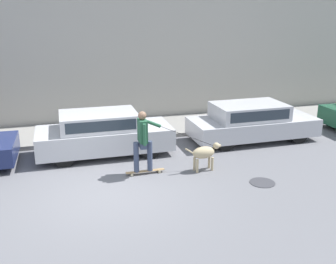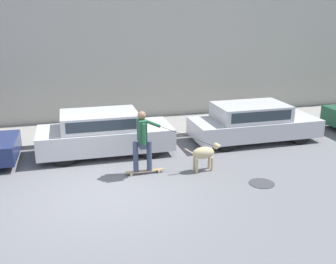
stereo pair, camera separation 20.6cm
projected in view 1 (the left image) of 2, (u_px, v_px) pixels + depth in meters
name	position (u px, v px, depth m)	size (l,w,h in m)	color
ground_plane	(108.00, 194.00, 9.41)	(36.00, 36.00, 0.00)	slate
back_wall	(81.00, 53.00, 14.50)	(32.00, 0.30, 5.43)	#ADA89E
sidewalk_curb	(89.00, 132.00, 13.99)	(30.00, 2.46, 0.14)	gray
parked_car_1	(103.00, 134.00, 11.87)	(4.02, 1.68, 1.32)	black
parked_car_2	(252.00, 122.00, 13.19)	(4.26, 1.73, 1.27)	black
dog	(205.00, 153.00, 10.69)	(1.07, 0.39, 0.76)	tan
skateboarder	(143.00, 139.00, 10.29)	(2.50, 0.58, 1.74)	beige
manhole_cover	(262.00, 183.00, 10.04)	(0.65, 0.65, 0.01)	#38383D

